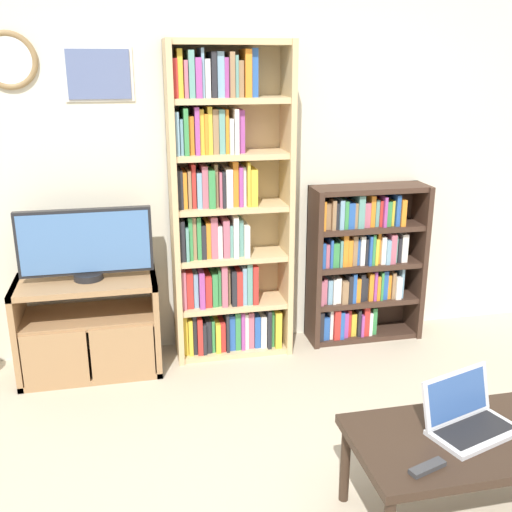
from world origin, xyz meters
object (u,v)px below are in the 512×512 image
Objects in this scene: bookshelf_tall at (224,213)px; bookshelf_short at (360,264)px; television at (85,244)px; remote_far_from_laptop at (427,468)px; coffee_table at (482,443)px; tv_stand at (89,326)px; laptop at (467,416)px.

bookshelf_short is (0.98, 0.02, -0.42)m from bookshelf_tall.
bookshelf_tall is at bearing 6.42° from television.
remote_far_from_laptop is at bearing -55.07° from television.
bookshelf_tall is at bearing 113.45° from coffee_table.
bookshelf_tall is at bearing -5.21° from remote_far_from_laptop.
bookshelf_short is (1.87, 0.13, 0.24)m from tv_stand.
bookshelf_short is 6.72× the size of remote_far_from_laptop.
coffee_table is 6.74× the size of remote_far_from_laptop.
television is at bearing 16.93° from remote_far_from_laptop.
television is 2.46m from coffee_table.
remote_far_from_laptop is at bearing -104.50° from bookshelf_short.
television is at bearing 133.88° from coffee_table.
coffee_table is (-0.18, -1.85, -0.17)m from bookshelf_short.
remote_far_from_laptop is (-0.34, -0.16, 0.05)m from coffee_table.
television is at bearing 35.77° from tv_stand.
laptop is (-0.23, -1.80, -0.07)m from bookshelf_short.
laptop reaches higher than remote_far_from_laptop.
bookshelf_short is 1.82m from laptop.
bookshelf_tall reaches higher than remote_far_from_laptop.
bookshelf_short reaches higher than tv_stand.
remote_far_from_laptop reaches higher than coffee_table.
laptop is at bearing -97.33° from bookshelf_short.
tv_stand is 2.32m from remote_far_from_laptop.
remote_far_from_laptop is at bearing -77.21° from bookshelf_tall.
bookshelf_tall is (0.87, 0.10, 0.12)m from television.
bookshelf_tall reaches higher than television.
remote_far_from_laptop is (1.33, -1.90, -0.42)m from television.
television is 0.39× the size of bookshelf_tall.
bookshelf_short reaches higher than coffee_table.
television is 1.88m from bookshelf_short.
coffee_table is at bearing -62.19° from laptop.
coffee_table is at bearing -46.12° from television.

